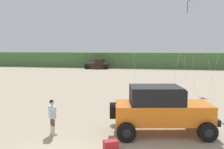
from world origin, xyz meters
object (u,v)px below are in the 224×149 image
at_px(cooler_box, 111,145).
at_px(distant_pickup, 97,64).
at_px(person_watching, 52,115).
at_px(jeep, 161,109).

relative_size(cooler_box, distant_pickup, 0.12).
xyz_separation_m(person_watching, distant_pickup, (-7.51, 36.59, 0.00)).
bearing_deg(person_watching, distant_pickup, 101.60).
height_order(jeep, cooler_box, jeep).
height_order(jeep, distant_pickup, jeep).
distance_m(person_watching, cooler_box, 3.29).
xyz_separation_m(person_watching, cooler_box, (3.00, -1.15, -0.75)).
height_order(person_watching, cooler_box, person_watching).
relative_size(person_watching, cooler_box, 2.98).
xyz_separation_m(cooler_box, distant_pickup, (-10.50, 37.74, 0.75)).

